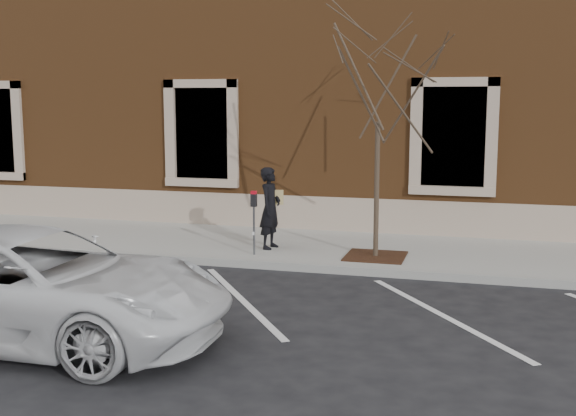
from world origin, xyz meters
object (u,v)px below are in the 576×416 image
(white_truck, at_px, (31,286))
(sapling, at_px, (379,83))
(parking_meter, at_px, (254,211))
(man, at_px, (270,208))

(white_truck, bearing_deg, sapling, -34.07)
(parking_meter, bearing_deg, man, 100.39)
(parking_meter, bearing_deg, white_truck, -83.66)
(sapling, relative_size, white_truck, 0.89)
(man, bearing_deg, white_truck, 173.80)
(parking_meter, xyz_separation_m, white_truck, (-1.38, -5.31, -0.29))
(parking_meter, height_order, sapling, sapling)
(man, relative_size, white_truck, 0.31)
(man, xyz_separation_m, sapling, (2.24, -0.24, 2.52))
(white_truck, bearing_deg, man, -15.10)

